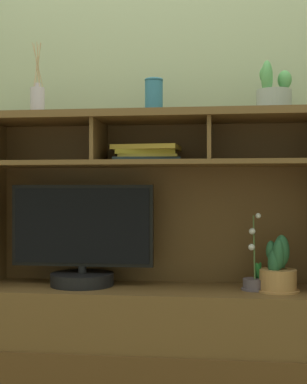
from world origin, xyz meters
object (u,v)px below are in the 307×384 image
Objects in this scene: magazine_stack_left at (146,153)px; ceramic_vase at (154,96)px; diffuser_bottle at (37,100)px; media_console at (154,314)px; tv_monitor at (82,244)px; potted_fern at (278,270)px; potted_succulent at (273,94)px; potted_orchid at (254,279)px.

ceramic_vase is (0.03, -0.00, 0.24)m from magazine_stack_left.
magazine_stack_left is at bearing 4.92° from diffuser_bottle.
tv_monitor is at bearing -178.31° from media_console.
potted_fern is 1.12× the size of potted_succulent.
tv_monitor is 0.74m from potted_orchid.
magazine_stack_left is at bearing 174.79° from potted_fern.
diffuser_bottle is 2.06× the size of ceramic_vase.
potted_succulent is at bearing -1.46° from magazine_stack_left.
media_console is 4.96× the size of diffuser_bottle.
potted_succulent is at bearing 1.54° from diffuser_bottle.
magazine_stack_left is 1.97× the size of ceramic_vase.
diffuser_bottle reaches higher than media_console.
media_console reaches higher than magazine_stack_left.
potted_fern is 1.52× the size of ceramic_vase.
ceramic_vase is (-0.51, 0.05, 0.72)m from potted_fern.
diffuser_bottle reaches higher than magazine_stack_left.
magazine_stack_left is at bearing 162.81° from media_console.
potted_succulent is at bearing 113.27° from potted_fern.
potted_succulent is (0.80, 0.01, 0.63)m from tv_monitor.
media_console is 2.50× the size of tv_monitor.
ceramic_vase is at bearing 90.00° from media_console.
media_console is 10.25× the size of ceramic_vase.
potted_orchid is 1.55× the size of potted_succulent.
ceramic_vase is at bearing 178.81° from potted_succulent.
media_console is 5.21× the size of magazine_stack_left.
diffuser_bottle is 1.52× the size of potted_succulent.
potted_orchid is at bearing -4.64° from magazine_stack_left.
media_console is at bearing -17.19° from magazine_stack_left.
tv_monitor is 0.65m from diffuser_bottle.
ceramic_vase is (0.00, 0.01, 0.92)m from media_console.
potted_fern is at bearing -66.73° from potted_succulent.
diffuser_bottle reaches higher than ceramic_vase.
magazine_stack_left is 0.95× the size of diffuser_bottle.
magazine_stack_left is (-0.03, 0.01, 0.68)m from media_console.
tv_monitor is 2.09× the size of magazine_stack_left.
media_console is 1.04m from potted_succulent.
media_console is 0.55m from potted_fern.
diffuser_bottle is at bearing -173.64° from tv_monitor.
diffuser_bottle is (-0.19, -0.02, 0.62)m from tv_monitor.
diffuser_bottle is at bearing -175.75° from ceramic_vase.
diffuser_bottle is at bearing -175.08° from magazine_stack_left.
tv_monitor is 2.70× the size of potted_fern.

